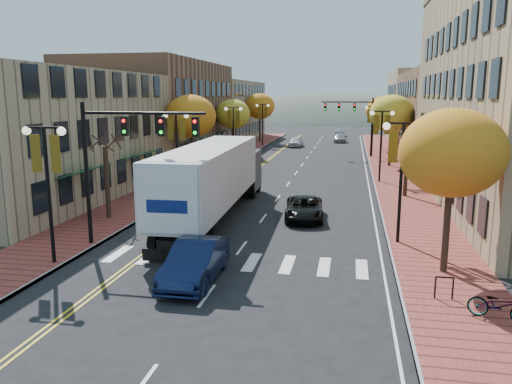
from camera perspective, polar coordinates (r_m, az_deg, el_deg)
The scene contains 32 objects.
ground at distance 20.76m, azimuth -4.05°, elevation -9.64°, with size 200.00×200.00×0.00m, color black.
sidewalk_left at distance 53.64m, azimuth -4.49°, elevation 3.24°, with size 4.00×85.00×0.15m, color brown.
sidewalk_right at distance 51.92m, azimuth 15.08°, elevation 2.63°, with size 4.00×85.00×0.15m, color brown.
building_left_near at distance 38.77m, azimuth -24.04°, elevation 5.91°, with size 12.00×22.00×9.00m, color #9E8966.
building_left_mid at distance 59.06m, azimuth -11.26°, elevation 9.06°, with size 12.00×24.00×11.00m, color brown.
building_left_far at distance 82.79m, azimuth -4.70°, elevation 9.22°, with size 12.00×26.00×9.50m, color #9E8966.
building_right_mid at distance 62.27m, azimuth 23.51°, elevation 8.00°, with size 15.00×24.00×10.00m, color brown.
building_right_far at distance 83.86m, azimuth 20.30°, elevation 9.12°, with size 15.00×20.00×11.00m, color #9E8966.
tree_left_a at distance 30.65m, azimuth -16.66°, elevation 1.05°, with size 0.28×0.28×4.20m.
tree_left_b at distance 45.05m, azimuth -7.46°, elevation 8.56°, with size 4.48×4.48×7.21m.
tree_left_c at distance 60.46m, azimuth -2.67°, elevation 8.87°, with size 4.16×4.16×6.69m.
tree_left_d at distance 78.05m, azimuth 0.44°, elevation 9.77°, with size 4.61×4.61×7.42m.
tree_right_a at distance 21.25m, azimuth 21.50°, elevation 4.15°, with size 4.16×4.16×6.69m.
tree_right_b at distance 37.31m, azimuth 16.79°, elevation 2.75°, with size 0.28×0.28×4.20m.
tree_right_c at distance 52.94m, azimuth 15.25°, elevation 8.62°, with size 4.48×4.48×7.21m.
tree_right_d at distance 68.90m, azimuth 14.27°, elevation 9.01°, with size 4.35×4.35×7.00m.
lamp_left_a at distance 22.77m, azimuth -22.79°, elevation 2.54°, with size 1.96×0.36×6.05m.
lamp_left_b at distance 37.08m, azimuth -9.07°, elevation 6.22°, with size 1.96×0.36×6.05m.
lamp_left_c at distance 54.32m, azimuth -2.59°, elevation 7.83°, with size 1.96×0.36×6.05m.
lamp_left_d at distance 71.93m, azimuth 0.76°, elevation 8.62°, with size 1.96×0.36×6.05m.
lamp_right_a at distance 25.06m, azimuth 16.36°, elevation 3.65°, with size 1.96×0.36×6.05m.
lamp_right_b at distance 42.93m, azimuth 14.15°, elevation 6.66°, with size 1.96×0.36×6.05m.
lamp_right_c at distance 60.88m, azimuth 13.23°, elevation 7.90°, with size 1.96×0.36×6.05m.
traffic_mast_near at distance 24.29m, azimuth -15.01°, elevation 5.00°, with size 6.10×0.35×7.00m.
traffic_mast_far at distance 60.80m, azimuth 11.33°, elevation 8.56°, with size 6.10×0.34×7.00m.
semi_truck at distance 29.68m, azimuth -4.63°, elevation 1.90°, with size 3.46×18.07×4.50m.
navy_sedan at distance 20.16m, azimuth -6.92°, elevation -7.88°, with size 1.72×4.93×1.62m, color #0C1433.
black_suv at distance 29.95m, azimuth 5.54°, elevation -1.86°, with size 2.21×4.79×1.33m, color black.
car_far_white at distance 71.95m, azimuth 4.58°, elevation 5.74°, with size 1.70×4.24×1.44m, color silver.
car_far_silver at distance 79.96m, azimuth 9.58°, elevation 6.10°, with size 1.84×4.53×1.31m, color #929399.
car_far_oncoming at distance 91.32m, azimuth 9.56°, elevation 6.70°, with size 1.41×4.04×1.33m, color #B0B1B9.
bicycle at distance 18.24m, azimuth 26.09°, elevation -11.55°, with size 0.68×1.95×1.02m, color gray.
Camera 1 is at (5.06, -18.76, 7.32)m, focal length 35.00 mm.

